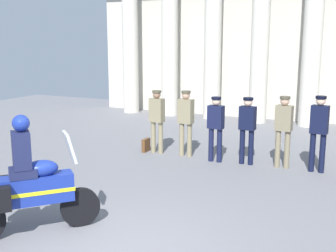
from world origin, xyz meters
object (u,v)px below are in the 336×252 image
officer_in_row_0 (157,116)px  briefcase_on_ground (146,145)px  officer_in_row_2 (216,124)px  motorcycle_with_rider (27,186)px  officer_in_row_5 (319,128)px  officer_in_row_3 (247,125)px  officer_in_row_4 (284,126)px  officer_in_row_1 (186,118)px

officer_in_row_0 → briefcase_on_ground: officer_in_row_0 is taller
officer_in_row_2 → motorcycle_with_rider: (-1.26, -5.15, -0.17)m
officer_in_row_0 → officer_in_row_5: bearing=-173.7°
officer_in_row_3 → motorcycle_with_rider: (-2.03, -5.25, -0.18)m
officer_in_row_2 → briefcase_on_ground: size_ratio=4.55×
officer_in_row_3 → officer_in_row_4: bearing=-169.4°
officer_in_row_1 → officer_in_row_0: bearing=7.0°
officer_in_row_0 → officer_in_row_3: (2.47, -0.02, -0.03)m
officer_in_row_3 → officer_in_row_5: bearing=-172.0°
officer_in_row_2 → officer_in_row_3: bearing=-166.3°
officer_in_row_5 → briefcase_on_ground: bearing=6.2°
officer_in_row_2 → officer_in_row_4: 1.63m
officer_in_row_2 → officer_in_row_5: officer_in_row_5 is taller
officer_in_row_2 → officer_in_row_5: 2.41m
officer_in_row_3 → officer_in_row_4: 0.85m
officer_in_row_5 → officer_in_row_3: bearing=8.0°
officer_in_row_4 → officer_in_row_3: bearing=10.6°
officer_in_row_2 → officer_in_row_5: (2.41, 0.17, 0.08)m
officer_in_row_3 → officer_in_row_4: size_ratio=0.96×
officer_in_row_1 → officer_in_row_5: officer_in_row_5 is taller
briefcase_on_ground → officer_in_row_1: bearing=0.8°
officer_in_row_4 → motorcycle_with_rider: 6.06m
motorcycle_with_rider → briefcase_on_ground: 5.37m
officer_in_row_1 → officer_in_row_5: size_ratio=0.98×
motorcycle_with_rider → officer_in_row_1: bearing=37.6°
officer_in_row_5 → motorcycle_with_rider: motorcycle_with_rider is taller
officer_in_row_0 → motorcycle_with_rider: bearing=100.4°
officer_in_row_1 → officer_in_row_2: bearing=176.0°
officer_in_row_1 → briefcase_on_ground: size_ratio=4.80×
officer_in_row_5 → officer_in_row_0: bearing=6.3°
officer_in_row_3 → officer_in_row_4: (0.85, 0.07, 0.04)m
motorcycle_with_rider → officer_in_row_2: bearing=28.1°
officer_in_row_1 → officer_in_row_4: (2.48, 0.03, -0.00)m
officer_in_row_1 → briefcase_on_ground: 1.44m
officer_in_row_4 → motorcycle_with_rider: motorcycle_with_rider is taller
officer_in_row_3 → motorcycle_with_rider: size_ratio=0.87×
officer_in_row_0 → officer_in_row_5: size_ratio=0.96×
officer_in_row_4 → motorcycle_with_rider: bearing=67.3°
officer_in_row_4 → motorcycle_with_rider: (-2.88, -5.33, -0.22)m
officer_in_row_5 → motorcycle_with_rider: 6.47m
officer_in_row_1 → officer_in_row_5: 3.27m
officer_in_row_0 → officer_in_row_4: (3.32, 0.05, 0.01)m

